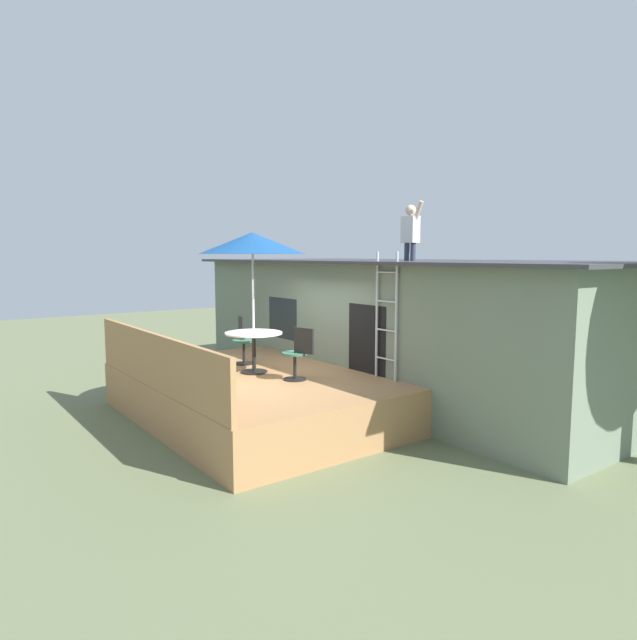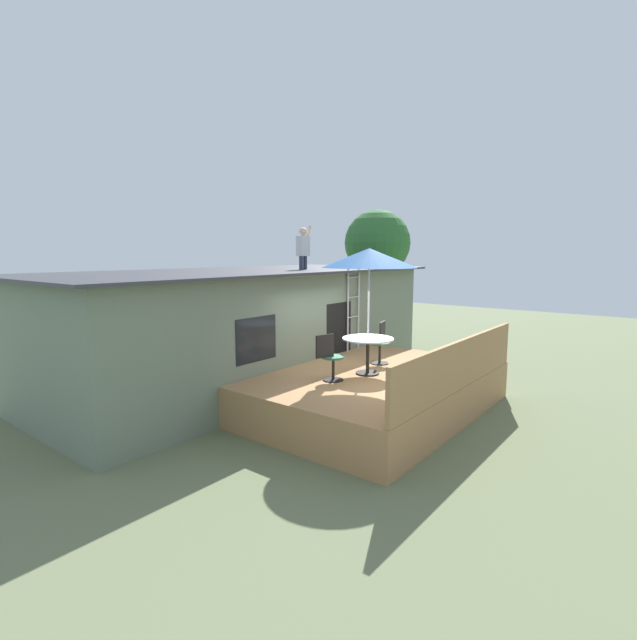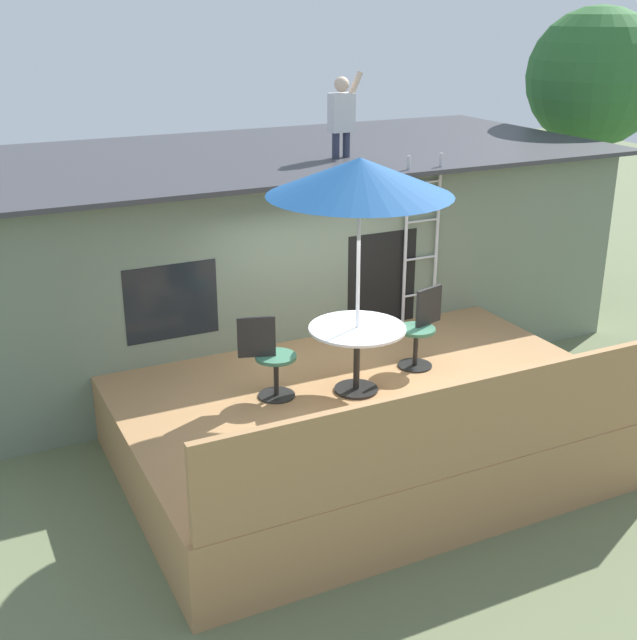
{
  "view_description": "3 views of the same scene",
  "coord_description": "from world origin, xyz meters",
  "px_view_note": "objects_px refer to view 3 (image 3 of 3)",
  "views": [
    {
      "loc": [
        8.6,
        -5.06,
        2.94
      ],
      "look_at": [
        0.27,
        1.13,
        1.73
      ],
      "focal_mm": 31.32,
      "sensor_mm": 36.0,
      "label": 1
    },
    {
      "loc": [
        -8.15,
        -5.05,
        3.25
      ],
      "look_at": [
        -0.38,
        1.06,
        1.84
      ],
      "focal_mm": 26.49,
      "sensor_mm": 36.0,
      "label": 2
    },
    {
      "loc": [
        -4.11,
        -7.17,
        4.73
      ],
      "look_at": [
        -0.18,
        0.84,
        1.33
      ],
      "focal_mm": 46.3,
      "sensor_mm": 36.0,
      "label": 3
    }
  ],
  "objects_px": {
    "backyard_tree": "(595,80)",
    "patio_chair_right": "(421,328)",
    "patio_umbrella": "(360,177)",
    "step_ladder": "(421,240)",
    "patio_table": "(357,341)",
    "person_figure": "(342,111)",
    "patio_chair_left": "(269,358)"
  },
  "relations": [
    {
      "from": "person_figure",
      "to": "patio_chair_right",
      "type": "distance_m",
      "value": 3.28
    },
    {
      "from": "step_ladder",
      "to": "backyard_tree",
      "type": "relative_size",
      "value": 0.46
    },
    {
      "from": "person_figure",
      "to": "patio_chair_right",
      "type": "xyz_separation_m",
      "value": [
        -0.23,
        -2.44,
        -2.18
      ]
    },
    {
      "from": "patio_umbrella",
      "to": "step_ladder",
      "type": "bearing_deg",
      "value": 41.2
    },
    {
      "from": "backyard_tree",
      "to": "patio_chair_right",
      "type": "bearing_deg",
      "value": -147.83
    },
    {
      "from": "patio_chair_right",
      "to": "backyard_tree",
      "type": "height_order",
      "value": "backyard_tree"
    },
    {
      "from": "step_ladder",
      "to": "patio_chair_right",
      "type": "height_order",
      "value": "step_ladder"
    },
    {
      "from": "step_ladder",
      "to": "patio_chair_left",
      "type": "xyz_separation_m",
      "value": [
        -2.71,
        -1.3,
        -0.64
      ]
    },
    {
      "from": "step_ladder",
      "to": "person_figure",
      "type": "xyz_separation_m",
      "value": [
        -0.58,
        1.15,
        1.54
      ]
    },
    {
      "from": "patio_umbrella",
      "to": "step_ladder",
      "type": "distance_m",
      "value": 2.7
    },
    {
      "from": "step_ladder",
      "to": "patio_chair_right",
      "type": "bearing_deg",
      "value": -122.07
    },
    {
      "from": "step_ladder",
      "to": "patio_chair_right",
      "type": "xyz_separation_m",
      "value": [
        -0.81,
        -1.29,
        -0.64
      ]
    },
    {
      "from": "patio_chair_left",
      "to": "patio_chair_right",
      "type": "bearing_deg",
      "value": 17.36
    },
    {
      "from": "step_ladder",
      "to": "person_figure",
      "type": "relative_size",
      "value": 1.98
    },
    {
      "from": "patio_umbrella",
      "to": "person_figure",
      "type": "height_order",
      "value": "person_figure"
    },
    {
      "from": "patio_umbrella",
      "to": "step_ladder",
      "type": "height_order",
      "value": "patio_umbrella"
    },
    {
      "from": "patio_umbrella",
      "to": "person_figure",
      "type": "bearing_deg",
      "value": 65.81
    },
    {
      "from": "patio_umbrella",
      "to": "backyard_tree",
      "type": "relative_size",
      "value": 0.53
    },
    {
      "from": "patio_chair_right",
      "to": "patio_chair_left",
      "type": "bearing_deg",
      "value": -15.8
    },
    {
      "from": "patio_table",
      "to": "person_figure",
      "type": "relative_size",
      "value": 0.94
    },
    {
      "from": "patio_table",
      "to": "step_ladder",
      "type": "bearing_deg",
      "value": 41.2
    },
    {
      "from": "patio_umbrella",
      "to": "patio_chair_right",
      "type": "relative_size",
      "value": 2.76
    },
    {
      "from": "patio_umbrella",
      "to": "patio_chair_left",
      "type": "height_order",
      "value": "patio_umbrella"
    },
    {
      "from": "step_ladder",
      "to": "person_figure",
      "type": "height_order",
      "value": "person_figure"
    },
    {
      "from": "patio_chair_right",
      "to": "backyard_tree",
      "type": "xyz_separation_m",
      "value": [
        5.7,
        3.58,
        2.3
      ]
    },
    {
      "from": "patio_table",
      "to": "backyard_tree",
      "type": "xyz_separation_m",
      "value": [
        6.69,
        3.87,
        2.17
      ]
    },
    {
      "from": "patio_umbrella",
      "to": "backyard_tree",
      "type": "xyz_separation_m",
      "value": [
        6.69,
        3.87,
        0.41
      ]
    },
    {
      "from": "patio_umbrella",
      "to": "patio_chair_left",
      "type": "relative_size",
      "value": 2.76
    },
    {
      "from": "person_figure",
      "to": "backyard_tree",
      "type": "relative_size",
      "value": 0.23
    },
    {
      "from": "backyard_tree",
      "to": "step_ladder",
      "type": "bearing_deg",
      "value": -154.86
    },
    {
      "from": "person_figure",
      "to": "patio_chair_right",
      "type": "bearing_deg",
      "value": -95.39
    },
    {
      "from": "patio_chair_left",
      "to": "backyard_tree",
      "type": "bearing_deg",
      "value": 42.23
    }
  ]
}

